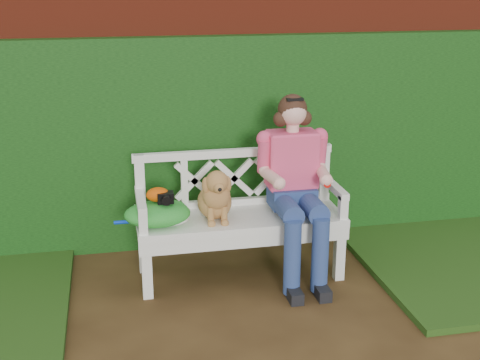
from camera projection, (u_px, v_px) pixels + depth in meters
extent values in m
plane|color=#352310|center=(251.00, 349.00, 3.87)|extent=(60.00, 60.00, 0.00)
cube|color=maroon|center=(201.00, 107.00, 5.30)|extent=(10.00, 0.30, 2.20)
cube|color=#1D5B16|center=(206.00, 143.00, 5.17)|extent=(10.00, 0.18, 1.70)
cube|color=black|center=(165.00, 197.00, 4.45)|extent=(0.12, 0.09, 0.08)
ellipsoid|color=#C24605|center=(158.00, 195.00, 4.47)|extent=(0.19, 0.16, 0.10)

